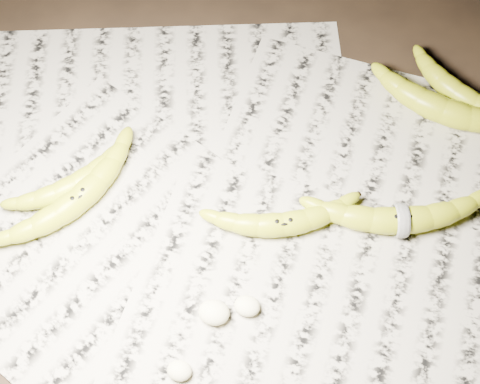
% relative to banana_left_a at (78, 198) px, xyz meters
% --- Properties ---
extents(ground, '(3.00, 3.00, 0.00)m').
position_rel_banana_left_a_xyz_m(ground, '(0.24, 0.03, -0.03)').
color(ground, black).
rests_on(ground, ground).
extents(newspaper_patch, '(0.90, 0.70, 0.01)m').
position_rel_banana_left_a_xyz_m(newspaper_patch, '(0.24, 0.02, -0.02)').
color(newspaper_patch, '#A69F8E').
rests_on(newspaper_patch, ground).
extents(banana_left_a, '(0.16, 0.21, 0.04)m').
position_rel_banana_left_a_xyz_m(banana_left_a, '(0.00, 0.00, 0.00)').
color(banana_left_a, gold).
rests_on(banana_left_a, newspaper_patch).
extents(banana_left_b, '(0.15, 0.16, 0.03)m').
position_rel_banana_left_a_xyz_m(banana_left_b, '(-0.01, 0.02, -0.00)').
color(banana_left_b, gold).
rests_on(banana_left_b, newspaper_patch).
extents(banana_center, '(0.19, 0.11, 0.03)m').
position_rel_banana_left_a_xyz_m(banana_center, '(0.27, 0.02, -0.00)').
color(banana_center, gold).
rests_on(banana_center, newspaper_patch).
extents(banana_taped, '(0.23, 0.12, 0.04)m').
position_rel_banana_left_a_xyz_m(banana_taped, '(0.42, 0.06, 0.00)').
color(banana_taped, gold).
rests_on(banana_taped, newspaper_patch).
extents(banana_upper_a, '(0.22, 0.11, 0.04)m').
position_rel_banana_left_a_xyz_m(banana_upper_a, '(0.47, 0.25, 0.00)').
color(banana_upper_a, gold).
rests_on(banana_upper_a, newspaper_patch).
extents(banana_upper_b, '(0.17, 0.13, 0.03)m').
position_rel_banana_left_a_xyz_m(banana_upper_b, '(0.48, 0.29, -0.00)').
color(banana_upper_b, gold).
rests_on(banana_upper_b, newspaper_patch).
extents(measuring_tape, '(0.02, 0.05, 0.05)m').
position_rel_banana_left_a_xyz_m(measuring_tape, '(0.42, 0.06, 0.00)').
color(measuring_tape, white).
rests_on(measuring_tape, newspaper_patch).
extents(flesh_chunk_a, '(0.04, 0.03, 0.02)m').
position_rel_banana_left_a_xyz_m(flesh_chunk_a, '(0.21, -0.11, -0.01)').
color(flesh_chunk_a, '#EEEBB8').
rests_on(flesh_chunk_a, newspaper_patch).
extents(flesh_chunk_b, '(0.03, 0.03, 0.02)m').
position_rel_banana_left_a_xyz_m(flesh_chunk_b, '(0.19, -0.19, -0.01)').
color(flesh_chunk_b, '#EEEBB8').
rests_on(flesh_chunk_b, newspaper_patch).
extents(flesh_chunk_c, '(0.03, 0.03, 0.02)m').
position_rel_banana_left_a_xyz_m(flesh_chunk_c, '(0.25, -0.10, -0.01)').
color(flesh_chunk_c, '#EEEBB8').
rests_on(flesh_chunk_c, newspaper_patch).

